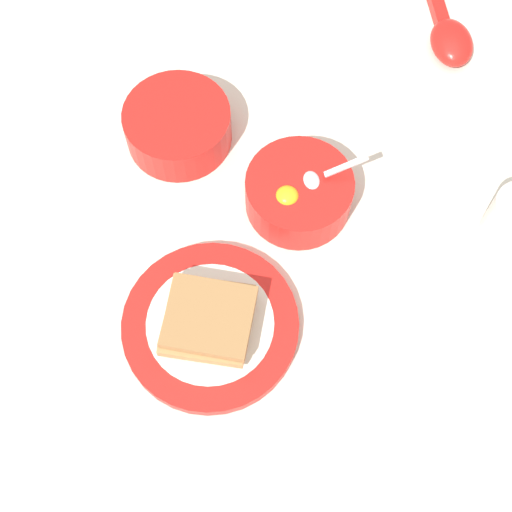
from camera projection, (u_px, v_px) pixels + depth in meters
name	position (u px, v px, depth m)	size (l,w,h in m)	color
ground_plane	(306.00, 217.00, 0.88)	(3.00, 3.00, 0.00)	silver
egg_bowl	(299.00, 192.00, 0.86)	(0.13, 0.15, 0.08)	red
toast_plate	(211.00, 326.00, 0.81)	(0.20, 0.20, 0.02)	red
toast_sandwich	(208.00, 319.00, 0.79)	(0.12, 0.12, 0.04)	#9E7042
soup_spoon	(449.00, 36.00, 0.98)	(0.18, 0.06, 0.04)	red
congee_bowl	(178.00, 125.00, 0.90)	(0.14, 0.14, 0.05)	red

